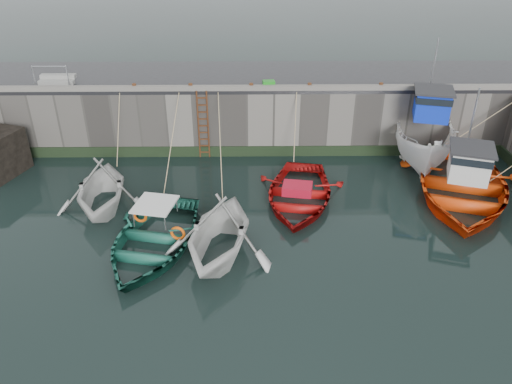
{
  "coord_description": "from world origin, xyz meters",
  "views": [
    {
      "loc": [
        0.15,
        -11.39,
        10.13
      ],
      "look_at": [
        0.34,
        4.38,
        1.2
      ],
      "focal_mm": 35.0,
      "sensor_mm": 36.0,
      "label": 1
    }
  ],
  "objects_px": {
    "boat_near_navy": "(298,201)",
    "bollard_a": "(134,87)",
    "bollard_b": "(191,86)",
    "ladder": "(203,125)",
    "fish_crate": "(269,84)",
    "boat_far_orange": "(462,186)",
    "boat_near_white": "(104,207)",
    "boat_near_blue": "(154,247)",
    "bollard_e": "(381,86)",
    "bollard_d": "(309,86)",
    "boat_far_white": "(424,138)",
    "boat_near_blacktrim": "(220,254)",
    "bollard_c": "(251,86)"
  },
  "relations": [
    {
      "from": "boat_near_navy",
      "to": "bollard_a",
      "type": "xyz_separation_m",
      "value": [
        -7.05,
        4.46,
        3.3
      ]
    },
    {
      "from": "bollard_a",
      "to": "bollard_b",
      "type": "distance_m",
      "value": 2.5
    },
    {
      "from": "ladder",
      "to": "fish_crate",
      "type": "relative_size",
      "value": 6.05
    },
    {
      "from": "boat_far_orange",
      "to": "fish_crate",
      "type": "distance_m",
      "value": 9.28
    },
    {
      "from": "bollard_b",
      "to": "boat_near_white",
      "type": "bearing_deg",
      "value": -122.79
    },
    {
      "from": "boat_near_navy",
      "to": "boat_far_orange",
      "type": "distance_m",
      "value": 6.61
    },
    {
      "from": "boat_near_blue",
      "to": "bollard_e",
      "type": "xyz_separation_m",
      "value": [
        9.22,
        7.56,
        3.3
      ]
    },
    {
      "from": "bollard_d",
      "to": "boat_far_white",
      "type": "bearing_deg",
      "value": -8.52
    },
    {
      "from": "boat_near_blacktrim",
      "to": "boat_near_navy",
      "type": "relative_size",
      "value": 0.86
    },
    {
      "from": "bollard_a",
      "to": "bollard_d",
      "type": "height_order",
      "value": "same"
    },
    {
      "from": "boat_far_white",
      "to": "bollard_e",
      "type": "distance_m",
      "value": 3.12
    },
    {
      "from": "boat_near_blacktrim",
      "to": "bollard_c",
      "type": "height_order",
      "value": "bollard_c"
    },
    {
      "from": "bollard_a",
      "to": "bollard_e",
      "type": "distance_m",
      "value": 11.0
    },
    {
      "from": "boat_near_blacktrim",
      "to": "bollard_e",
      "type": "distance_m",
      "value": 11.07
    },
    {
      "from": "boat_near_navy",
      "to": "bollard_c",
      "type": "height_order",
      "value": "bollard_c"
    },
    {
      "from": "fish_crate",
      "to": "boat_near_navy",
      "type": "bearing_deg",
      "value": -83.07
    },
    {
      "from": "fish_crate",
      "to": "bollard_b",
      "type": "height_order",
      "value": "fish_crate"
    },
    {
      "from": "fish_crate",
      "to": "bollard_e",
      "type": "distance_m",
      "value": 5.02
    },
    {
      "from": "bollard_c",
      "to": "boat_near_navy",
      "type": "bearing_deg",
      "value": -67.51
    },
    {
      "from": "ladder",
      "to": "boat_near_blacktrim",
      "type": "bearing_deg",
      "value": -81.88
    },
    {
      "from": "boat_near_blacktrim",
      "to": "boat_far_white",
      "type": "distance_m",
      "value": 11.57
    },
    {
      "from": "boat_near_blue",
      "to": "bollard_b",
      "type": "relative_size",
      "value": 19.78
    },
    {
      "from": "boat_far_white",
      "to": "bollard_c",
      "type": "distance_m",
      "value": 8.21
    },
    {
      "from": "boat_near_navy",
      "to": "bollard_a",
      "type": "distance_m",
      "value": 8.97
    },
    {
      "from": "boat_near_white",
      "to": "bollard_e",
      "type": "xyz_separation_m",
      "value": [
        11.62,
        4.84,
        3.3
      ]
    },
    {
      "from": "boat_near_navy",
      "to": "bollard_e",
      "type": "xyz_separation_m",
      "value": [
        3.95,
        4.46,
        3.3
      ]
    },
    {
      "from": "fish_crate",
      "to": "bollard_e",
      "type": "relative_size",
      "value": 1.89
    },
    {
      "from": "bollard_c",
      "to": "bollard_e",
      "type": "height_order",
      "value": "same"
    },
    {
      "from": "ladder",
      "to": "boat_near_white",
      "type": "xyz_separation_m",
      "value": [
        -3.62,
        -4.5,
        -1.59
      ]
    },
    {
      "from": "boat_far_orange",
      "to": "bollard_d",
      "type": "xyz_separation_m",
      "value": [
        -5.84,
        4.22,
        2.81
      ]
    },
    {
      "from": "ladder",
      "to": "bollard_e",
      "type": "height_order",
      "value": "bollard_e"
    },
    {
      "from": "boat_far_white",
      "to": "fish_crate",
      "type": "bearing_deg",
      "value": -173.72
    },
    {
      "from": "boat_near_white",
      "to": "bollard_b",
      "type": "relative_size",
      "value": 15.41
    },
    {
      "from": "boat_far_orange",
      "to": "bollard_b",
      "type": "distance_m",
      "value": 12.23
    },
    {
      "from": "boat_far_white",
      "to": "boat_far_orange",
      "type": "distance_m",
      "value": 3.53
    },
    {
      "from": "bollard_a",
      "to": "fish_crate",
      "type": "bearing_deg",
      "value": 2.02
    },
    {
      "from": "boat_near_blue",
      "to": "boat_near_navy",
      "type": "xyz_separation_m",
      "value": [
        5.26,
        3.1,
        0.0
      ]
    },
    {
      "from": "boat_near_navy",
      "to": "bollard_d",
      "type": "bearing_deg",
      "value": 90.27
    },
    {
      "from": "boat_near_navy",
      "to": "ladder",
      "type": "bearing_deg",
      "value": 144.3
    },
    {
      "from": "boat_far_white",
      "to": "bollard_d",
      "type": "xyz_separation_m",
      "value": [
        -5.27,
        0.79,
        2.19
      ]
    },
    {
      "from": "fish_crate",
      "to": "bollard_b",
      "type": "xyz_separation_m",
      "value": [
        -3.49,
        -0.21,
        -0.02
      ]
    },
    {
      "from": "boat_near_navy",
      "to": "boat_far_white",
      "type": "height_order",
      "value": "boat_far_white"
    },
    {
      "from": "boat_near_blacktrim",
      "to": "bollard_a",
      "type": "bearing_deg",
      "value": 128.57
    },
    {
      "from": "boat_near_navy",
      "to": "bollard_c",
      "type": "xyz_separation_m",
      "value": [
        -1.85,
        4.46,
        3.3
      ]
    },
    {
      "from": "boat_near_navy",
      "to": "boat_far_white",
      "type": "relative_size",
      "value": 0.74
    },
    {
      "from": "boat_near_blacktrim",
      "to": "fish_crate",
      "type": "relative_size",
      "value": 8.73
    },
    {
      "from": "boat_far_white",
      "to": "bollard_b",
      "type": "distance_m",
      "value": 10.82
    },
    {
      "from": "boat_near_blacktrim",
      "to": "bollard_a",
      "type": "distance_m",
      "value": 9.57
    },
    {
      "from": "ladder",
      "to": "bollard_c",
      "type": "relative_size",
      "value": 11.43
    },
    {
      "from": "bollard_d",
      "to": "bollard_a",
      "type": "bearing_deg",
      "value": 180.0
    }
  ]
}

